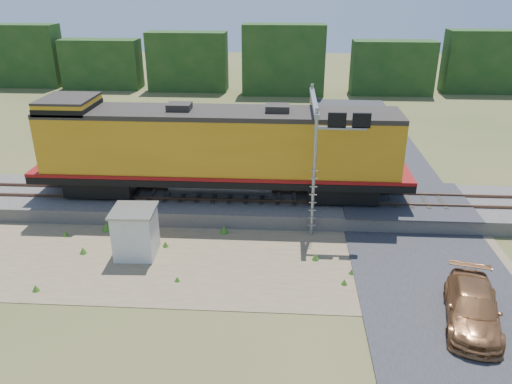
# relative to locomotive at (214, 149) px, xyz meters

# --- Properties ---
(ground) EXTENTS (140.00, 140.00, 0.00)m
(ground) POSITION_rel_locomotive_xyz_m (3.56, -6.00, -3.61)
(ground) COLOR #475123
(ground) RESTS_ON ground
(ballast) EXTENTS (70.00, 5.00, 0.80)m
(ballast) POSITION_rel_locomotive_xyz_m (3.56, -0.00, -3.21)
(ballast) COLOR slate
(ballast) RESTS_ON ground
(rails) EXTENTS (70.00, 1.54, 0.16)m
(rails) POSITION_rel_locomotive_xyz_m (3.56, -0.00, -2.73)
(rails) COLOR brown
(rails) RESTS_ON ballast
(dirt_shoulder) EXTENTS (26.00, 8.00, 0.03)m
(dirt_shoulder) POSITION_rel_locomotive_xyz_m (1.56, -5.50, -3.59)
(dirt_shoulder) COLOR #8C7754
(dirt_shoulder) RESTS_ON ground
(road) EXTENTS (7.00, 66.00, 0.86)m
(road) POSITION_rel_locomotive_xyz_m (10.56, -5.26, -3.52)
(road) COLOR #38383A
(road) RESTS_ON ground
(tree_line_north) EXTENTS (130.00, 3.00, 6.50)m
(tree_line_north) POSITION_rel_locomotive_xyz_m (3.56, 32.00, -0.54)
(tree_line_north) COLOR #173A15
(tree_line_north) RESTS_ON ground
(weed_clumps) EXTENTS (15.00, 6.20, 0.56)m
(weed_clumps) POSITION_rel_locomotive_xyz_m (0.06, -5.90, -3.61)
(weed_clumps) COLOR #3A6C1F
(weed_clumps) RESTS_ON ground
(locomotive) EXTENTS (20.81, 3.17, 5.37)m
(locomotive) POSITION_rel_locomotive_xyz_m (0.00, 0.00, 0.00)
(locomotive) COLOR black
(locomotive) RESTS_ON rails
(shed) EXTENTS (2.08, 2.08, 2.38)m
(shed) POSITION_rel_locomotive_xyz_m (-3.06, -5.33, -2.41)
(shed) COLOR silver
(shed) RESTS_ON ground
(signal_gantry) EXTENTS (2.64, 6.20, 6.65)m
(signal_gantry) POSITION_rel_locomotive_xyz_m (5.65, -0.65, 1.41)
(signal_gantry) COLOR gray
(signal_gantry) RESTS_ON ground
(car) EXTENTS (2.97, 5.03, 1.37)m
(car) POSITION_rel_locomotive_xyz_m (11.15, -9.59, -2.93)
(car) COLOR #9E663A
(car) RESTS_ON ground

